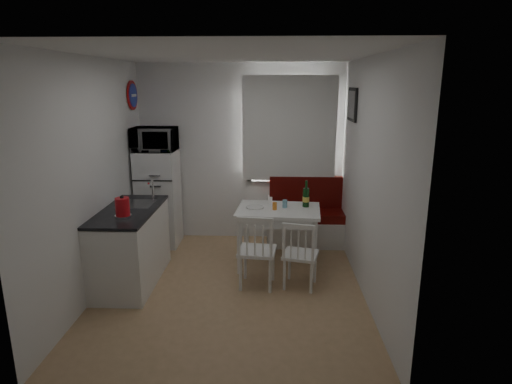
% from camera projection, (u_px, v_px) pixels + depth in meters
% --- Properties ---
extents(floor, '(3.00, 3.50, 0.02)m').
position_uv_depth(floor, '(231.00, 288.00, 4.97)').
color(floor, tan).
rests_on(floor, ground).
extents(ceiling, '(3.00, 3.50, 0.02)m').
position_uv_depth(ceiling, '(228.00, 54.00, 4.32)').
color(ceiling, white).
rests_on(ceiling, wall_back).
extents(wall_back, '(3.00, 0.02, 2.60)m').
position_uv_depth(wall_back, '(241.00, 154.00, 6.34)').
color(wall_back, white).
rests_on(wall_back, floor).
extents(wall_front, '(3.00, 0.02, 2.60)m').
position_uv_depth(wall_front, '(205.00, 235.00, 2.95)').
color(wall_front, white).
rests_on(wall_front, floor).
extents(wall_left, '(0.02, 3.50, 2.60)m').
position_uv_depth(wall_left, '(94.00, 178.00, 4.70)').
color(wall_left, white).
rests_on(wall_left, floor).
extents(wall_right, '(0.02, 3.50, 2.60)m').
position_uv_depth(wall_right, '(369.00, 181.00, 4.59)').
color(wall_right, white).
rests_on(wall_right, floor).
extents(window, '(1.22, 0.06, 1.47)m').
position_uv_depth(window, '(289.00, 132.00, 6.20)').
color(window, white).
rests_on(window, wall_back).
extents(curtain, '(1.35, 0.02, 1.50)m').
position_uv_depth(curtain, '(289.00, 129.00, 6.12)').
color(curtain, white).
rests_on(curtain, wall_back).
extents(kitchen_counter, '(0.62, 1.32, 1.16)m').
position_uv_depth(kitchen_counter, '(131.00, 245.00, 5.05)').
color(kitchen_counter, white).
rests_on(kitchen_counter, floor).
extents(wall_sign, '(0.03, 0.40, 0.40)m').
position_uv_depth(wall_sign, '(133.00, 95.00, 5.89)').
color(wall_sign, '#192B9A').
rests_on(wall_sign, wall_left).
extents(picture_frame, '(0.04, 0.52, 0.42)m').
position_uv_depth(picture_frame, '(352.00, 104.00, 5.47)').
color(picture_frame, black).
rests_on(picture_frame, wall_right).
extents(bench, '(1.37, 0.53, 0.98)m').
position_uv_depth(bench, '(313.00, 222.00, 6.31)').
color(bench, white).
rests_on(bench, floor).
extents(dining_table, '(1.09, 0.80, 0.78)m').
position_uv_depth(dining_table, '(278.00, 215.00, 5.42)').
color(dining_table, white).
rests_on(dining_table, floor).
extents(chair_left, '(0.46, 0.44, 0.48)m').
position_uv_depth(chair_left, '(257.00, 244.00, 4.82)').
color(chair_left, white).
rests_on(chair_left, floor).
extents(chair_right, '(0.46, 0.45, 0.44)m').
position_uv_depth(chair_right, '(301.00, 248.00, 4.83)').
color(chair_right, white).
rests_on(chair_right, floor).
extents(fridge, '(0.56, 0.56, 1.39)m').
position_uv_depth(fridge, '(159.00, 198.00, 6.19)').
color(fridge, white).
rests_on(fridge, floor).
extents(microwave, '(0.60, 0.41, 0.33)m').
position_uv_depth(microwave, '(154.00, 139.00, 5.93)').
color(microwave, white).
rests_on(microwave, fridge).
extents(kettle, '(0.18, 0.18, 0.24)m').
position_uv_depth(kettle, '(123.00, 207.00, 4.61)').
color(kettle, red).
rests_on(kettle, kitchen_counter).
extents(wine_bottle, '(0.09, 0.09, 0.34)m').
position_uv_depth(wine_bottle, '(306.00, 194.00, 5.44)').
color(wine_bottle, '#123915').
rests_on(wine_bottle, dining_table).
extents(drinking_glass_orange, '(0.06, 0.06, 0.09)m').
position_uv_depth(drinking_glass_orange, '(275.00, 206.00, 5.34)').
color(drinking_glass_orange, orange).
rests_on(drinking_glass_orange, dining_table).
extents(drinking_glass_blue, '(0.06, 0.06, 0.10)m').
position_uv_depth(drinking_glass_blue, '(285.00, 204.00, 5.43)').
color(drinking_glass_blue, '#6FA7BE').
rests_on(drinking_glass_blue, dining_table).
extents(plate, '(0.23, 0.23, 0.02)m').
position_uv_depth(plate, '(255.00, 207.00, 5.43)').
color(plate, white).
rests_on(plate, dining_table).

